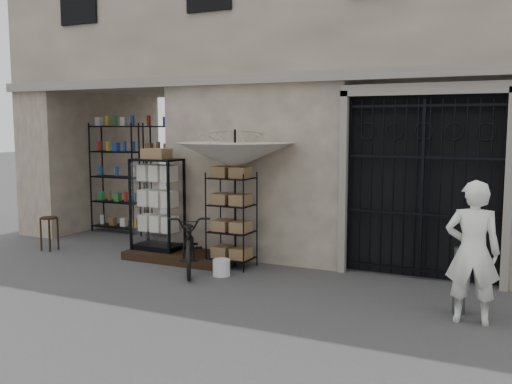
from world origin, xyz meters
The scene contains 14 objects.
ground centered at (0.00, 0.00, 0.00)m, with size 80.00×80.00×0.00m, color black.
main_building centered at (0.00, 4.00, 4.50)m, with size 14.00×4.00×9.00m, color tan.
shop_recess centered at (-4.50, 2.80, 1.50)m, with size 3.00×1.70×3.00m, color black.
shop_shelving centered at (-4.55, 3.30, 1.25)m, with size 2.70×0.50×2.50m, color black.
iron_gate centered at (1.75, 2.28, 1.50)m, with size 2.50×0.21×3.00m.
step_platform centered at (-2.40, 1.55, 0.07)m, with size 2.00×0.90×0.15m, color black.
display_cabinet centered at (-2.91, 1.57, 0.91)m, with size 0.97×0.77×1.83m.
wire_rack centered at (-1.33, 1.52, 0.81)m, with size 0.77×0.59×1.65m.
market_umbrella centered at (-1.27, 1.55, 2.05)m, with size 1.91×1.94×2.86m.
white_bucket centered at (-1.20, 0.93, 0.14)m, with size 0.28×0.28×0.27m, color silver.
bicycle centered at (-1.84, 0.99, 0.00)m, with size 0.66×0.99×1.89m, color black.
wooden_stool centered at (-5.18, 1.13, 0.35)m, with size 0.35×0.35×0.66m.
steel_bollard centered at (2.51, 0.62, 0.44)m, with size 0.16×0.16×0.88m, color #4F555B.
shopkeeper centered at (2.68, 0.33, 0.00)m, with size 0.65×1.79×0.43m, color silver.
Camera 1 is at (3.26, -7.03, 2.45)m, focal length 40.00 mm.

